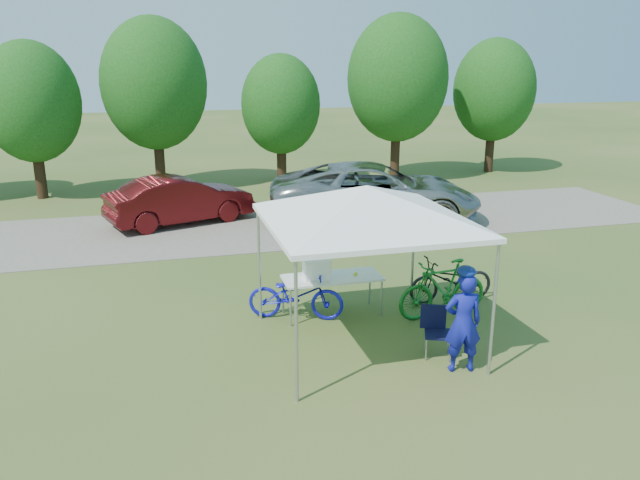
% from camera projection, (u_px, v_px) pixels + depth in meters
% --- Properties ---
extents(ground, '(100.00, 100.00, 0.00)m').
position_uv_depth(ground, '(364.00, 344.00, 10.55)').
color(ground, '#2D5119').
rests_on(ground, ground).
extents(gravel_strip, '(24.00, 5.00, 0.02)m').
position_uv_depth(gravel_strip, '(274.00, 225.00, 17.96)').
color(gravel_strip, gray).
rests_on(gravel_strip, ground).
extents(canopy, '(4.53, 4.53, 3.00)m').
position_uv_depth(canopy, '(367.00, 190.00, 9.80)').
color(canopy, '#A5A5AA').
rests_on(canopy, ground).
extents(treeline, '(24.89, 4.28, 6.30)m').
position_uv_depth(treeline, '(232.00, 90.00, 22.50)').
color(treeline, '#382314').
rests_on(treeline, ground).
extents(folding_table, '(1.83, 0.76, 0.75)m').
position_uv_depth(folding_table, '(332.00, 279.00, 11.57)').
color(folding_table, white).
rests_on(folding_table, ground).
extents(folding_chair, '(0.54, 0.57, 0.81)m').
position_uv_depth(folding_chair, '(436.00, 327.00, 10.07)').
color(folding_chair, black).
rests_on(folding_chair, ground).
extents(cooler, '(0.50, 0.34, 0.36)m').
position_uv_depth(cooler, '(317.00, 269.00, 11.43)').
color(cooler, white).
rests_on(cooler, folding_table).
extents(ice_cream_cup, '(0.07, 0.07, 0.06)m').
position_uv_depth(ice_cream_cup, '(356.00, 274.00, 11.61)').
color(ice_cream_cup, '#BCCE30').
rests_on(ice_cream_cup, folding_table).
extents(cyclist, '(0.63, 0.47, 1.58)m').
position_uv_depth(cyclist, '(463.00, 323.00, 9.45)').
color(cyclist, '#121899').
rests_on(cyclist, ground).
extents(bike_blue, '(1.87, 1.21, 0.93)m').
position_uv_depth(bike_blue, '(296.00, 295.00, 11.46)').
color(bike_blue, '#1717CA').
rests_on(bike_blue, ground).
extents(bike_green, '(1.86, 0.71, 1.09)m').
position_uv_depth(bike_green, '(443.00, 289.00, 11.53)').
color(bike_green, '#176921').
rests_on(bike_green, ground).
extents(bike_dark, '(1.74, 0.61, 0.91)m').
position_uv_depth(bike_dark, '(451.00, 280.00, 12.25)').
color(bike_dark, black).
rests_on(bike_dark, ground).
extents(minivan, '(6.65, 4.45, 1.69)m').
position_uv_depth(minivan, '(375.00, 192.00, 18.24)').
color(minivan, '#9E9D99').
rests_on(minivan, gravel_strip).
extents(sedan, '(4.42, 2.73, 1.37)m').
position_uv_depth(sedan, '(181.00, 200.00, 18.00)').
color(sedan, '#490C0E').
rests_on(sedan, gravel_strip).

